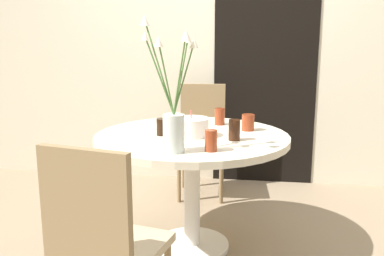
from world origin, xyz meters
name	(u,v)px	position (x,y,z in m)	size (l,w,h in m)	color
ground_plane	(192,247)	(0.00, 0.00, 0.00)	(16.00, 16.00, 0.00)	#89755B
wall_back	(214,39)	(0.00, 1.40, 1.30)	(8.00, 0.05, 2.60)	beige
doorway_panel	(265,70)	(0.46, 1.37, 1.02)	(0.90, 0.01, 2.05)	black
dining_table	(192,154)	(0.00, 0.00, 0.62)	(1.17, 1.17, 0.74)	beige
chair_far_back	(202,132)	(-0.06, 1.00, 0.53)	(0.42, 0.42, 0.93)	tan
chair_right_flank	(102,239)	(-0.22, -0.98, 0.53)	(0.48, 0.48, 0.93)	tan
birthday_cake	(191,127)	(0.00, -0.04, 0.79)	(0.21, 0.21, 0.15)	white
flower_vase	(173,111)	(-0.04, -0.41, 0.95)	(0.29, 0.16, 0.68)	silver
side_plate	(156,127)	(-0.26, 0.16, 0.74)	(0.16, 0.16, 0.01)	silver
drink_glass_0	(220,116)	(0.14, 0.32, 0.79)	(0.07, 0.07, 0.11)	maroon
drink_glass_1	(234,130)	(0.26, -0.11, 0.80)	(0.07, 0.07, 0.12)	#33190C
drink_glass_2	(162,127)	(-0.17, -0.04, 0.79)	(0.07, 0.07, 0.10)	black
drink_glass_3	(248,122)	(0.33, 0.16, 0.79)	(0.08, 0.08, 0.10)	maroon
drink_glass_4	(211,141)	(0.15, -0.37, 0.79)	(0.06, 0.06, 0.11)	maroon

